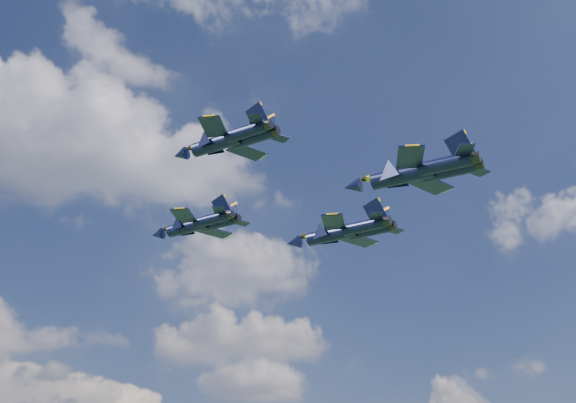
# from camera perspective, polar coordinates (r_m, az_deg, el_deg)

# --- Properties ---
(jet_lead) EXTENTS (13.28, 12.82, 3.55)m
(jet_lead) POSITION_cam_1_polar(r_m,az_deg,el_deg) (98.13, -8.11, -2.02)
(jet_lead) COLOR black
(jet_left) EXTENTS (12.76, 12.21, 3.40)m
(jet_left) POSITION_cam_1_polar(r_m,az_deg,el_deg) (80.37, -5.89, 4.53)
(jet_left) COLOR black
(jet_right) EXTENTS (15.66, 14.99, 4.17)m
(jet_right) POSITION_cam_1_polar(r_m,az_deg,el_deg) (101.62, 3.23, -2.63)
(jet_right) COLOR black
(jet_slot) EXTENTS (16.28, 14.56, 4.21)m
(jet_slot) POSITION_cam_1_polar(r_m,az_deg,el_deg) (85.85, 8.68, 2.01)
(jet_slot) COLOR black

